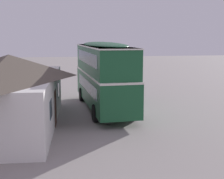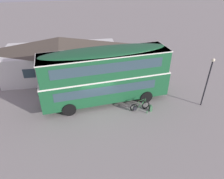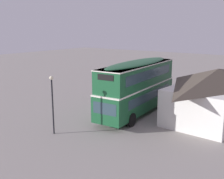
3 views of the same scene
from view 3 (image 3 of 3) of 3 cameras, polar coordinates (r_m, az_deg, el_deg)
ground_plane at (r=26.41m, az=4.99°, el=-4.24°), size 120.00×120.00×0.00m
double_decker_bus at (r=24.79m, az=5.29°, el=0.95°), size 10.80×3.23×4.79m
touring_bicycle at (r=24.48m, az=-1.70°, el=-4.65°), size 1.75×0.58×1.06m
backpack_on_ground at (r=24.03m, az=-3.55°, el=-5.21°), size 0.27×0.30×0.56m
water_bottle_green_metal at (r=24.51m, az=-3.42°, el=-5.27°), size 0.07×0.07×0.25m
pub_building at (r=25.92m, az=20.67°, el=-0.45°), size 12.22×6.10×4.18m
street_lamp at (r=20.31m, az=-12.16°, el=-1.77°), size 0.28×0.28×4.32m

